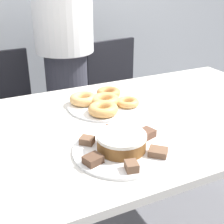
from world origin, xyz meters
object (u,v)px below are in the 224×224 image
object	(u,v)px
person_standing	(64,43)
plate_donuts	(105,105)
office_chair_left	(9,128)
office_chair_right	(121,106)
plate_cake	(121,150)
frosted_cake	(122,142)

from	to	relation	value
person_standing	plate_donuts	size ratio (longest dim) A/B	5.10
plate_donuts	person_standing	bearing A→B (deg)	86.12
office_chair_left	office_chair_right	bearing A→B (deg)	-3.39
plate_cake	frosted_cake	bearing A→B (deg)	-75.96
office_chair_right	plate_donuts	world-z (taller)	office_chair_right
plate_donuts	office_chair_left	bearing A→B (deg)	117.41
person_standing	plate_cake	size ratio (longest dim) A/B	5.16
plate_donuts	frosted_cake	bearing A→B (deg)	-106.20
office_chair_left	plate_donuts	xyz separation A→B (m)	(0.36, -0.69, 0.36)
person_standing	office_chair_right	xyz separation A→B (m)	(0.40, -0.03, -0.50)
office_chair_right	frosted_cake	size ratio (longest dim) A/B	5.14
person_standing	frosted_cake	distance (m)	1.11
person_standing	office_chair_right	distance (m)	0.64
office_chair_left	frosted_cake	xyz separation A→B (m)	(0.25, -1.07, 0.39)
office_chair_right	plate_cake	distance (m)	1.26
office_chair_right	office_chair_left	bearing A→B (deg)	172.16
person_standing	office_chair_right	bearing A→B (deg)	-3.71
plate_donuts	frosted_cake	size ratio (longest dim) A/B	2.00
person_standing	plate_cake	xyz separation A→B (m)	(-0.16, -1.09, -0.14)
office_chair_right	plate_donuts	xyz separation A→B (m)	(-0.45, -0.69, 0.36)
office_chair_left	office_chair_right	size ratio (longest dim) A/B	1.00
plate_cake	plate_donuts	world-z (taller)	same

